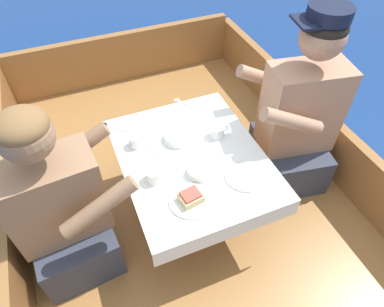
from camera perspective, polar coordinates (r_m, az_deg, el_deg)
ground_plane at (r=2.21m, az=0.57°, el=-13.90°), size 60.00×60.00×0.00m
boat_deck at (r=2.10m, az=0.60°, el=-12.15°), size 1.90×3.07×0.26m
gunwale_port at (r=1.86m, az=-27.47°, el=-15.16°), size 0.06×3.07×0.35m
gunwale_starboard at (r=2.25m, az=22.75°, el=0.50°), size 0.06×3.07×0.35m
bow_coaming at (r=2.94m, az=-11.22°, el=15.56°), size 1.78×0.06×0.40m
cockpit_table at (r=1.71m, az=0.00°, el=-1.45°), size 0.69×0.85×0.44m
person_port at (r=1.66m, az=-20.76°, el=-8.83°), size 0.55×0.48×0.94m
person_starboard at (r=1.97m, az=17.18°, el=5.46°), size 0.57×0.52×1.06m
plate_sandwich at (r=1.50m, az=-0.21°, el=-7.89°), size 0.19×0.19×0.01m
plate_bread at (r=1.61m, az=8.77°, el=-3.75°), size 0.19×0.19×0.01m
sandwich at (r=1.48m, az=-0.21°, el=-7.27°), size 0.11×0.10×0.05m
bowl_port_near at (r=1.75m, az=-2.37°, el=2.87°), size 0.14×0.14×0.04m
bowl_starboard_near at (r=1.59m, az=1.33°, el=-2.90°), size 0.12×0.12×0.04m
coffee_cup_port at (r=1.74m, az=-9.34°, el=2.14°), size 0.10×0.07×0.06m
coffee_cup_starboard at (r=1.77m, az=4.22°, el=3.78°), size 0.10×0.07×0.06m
coffee_cup_center at (r=1.57m, az=-6.33°, el=-3.55°), size 0.11×0.08×0.06m
utensil_spoon_port at (r=1.99m, az=-1.60°, el=8.45°), size 0.10×0.15×0.01m
utensil_spoon_center at (r=1.94m, az=2.52°, el=7.11°), size 0.09×0.16×0.01m
utensil_spoon_starboard at (r=1.73m, az=-7.11°, el=1.02°), size 0.10×0.16×0.01m
utensil_fork_port at (r=1.88m, az=-13.11°, el=4.40°), size 0.13×0.14×0.00m
utensil_knife_port at (r=1.86m, az=-6.11°, el=4.98°), size 0.06×0.17×0.00m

